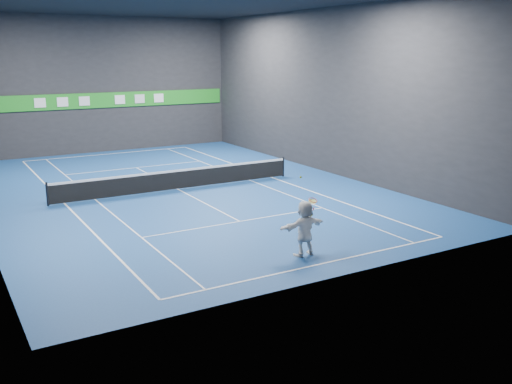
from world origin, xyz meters
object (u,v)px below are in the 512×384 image
tennis_ball (301,177)px  tennis_net (178,179)px  player (305,228)px  tennis_racket (313,202)px

tennis_ball → tennis_net: tennis_ball is taller
player → tennis_racket: (0.34, 0.05, 0.83)m
tennis_racket → tennis_ball: bearing=166.5°
tennis_net → player: bearing=-90.1°
player → tennis_ball: (-0.10, 0.15, 1.72)m
player → tennis_net: 10.94m
tennis_ball → tennis_net: 10.98m
player → tennis_net: size_ratio=0.15×
tennis_net → tennis_racket: tennis_racket is taller
tennis_net → tennis_racket: (0.33, -10.88, 1.23)m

